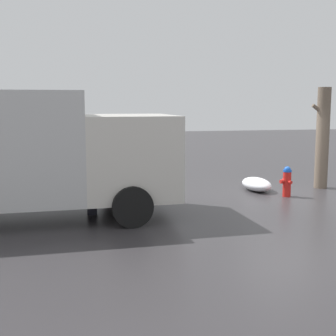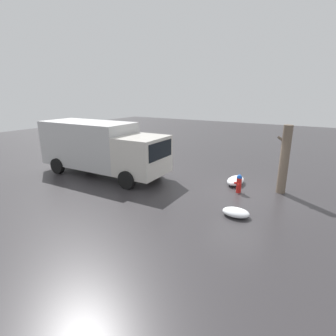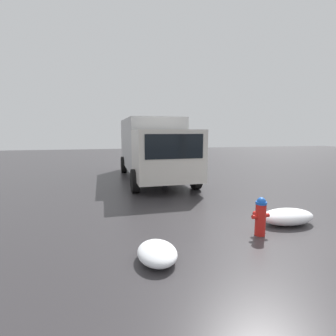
{
  "view_description": "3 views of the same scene",
  "coord_description": "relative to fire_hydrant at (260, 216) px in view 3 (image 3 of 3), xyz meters",
  "views": [
    {
      "loc": [
        6.15,
        12.16,
        2.69
      ],
      "look_at": [
        3.7,
        0.94,
        1.07
      ],
      "focal_mm": 50.0,
      "sensor_mm": 36.0,
      "label": 1
    },
    {
      "loc": [
        -3.19,
        11.53,
        4.49
      ],
      "look_at": [
        3.23,
        1.05,
        0.97
      ],
      "focal_mm": 28.0,
      "sensor_mm": 36.0,
      "label": 2
    },
    {
      "loc": [
        -5.05,
        3.28,
        2.34
      ],
      "look_at": [
        4.02,
        1.22,
        1.02
      ],
      "focal_mm": 28.0,
      "sensor_mm": 36.0,
      "label": 3
    }
  ],
  "objects": [
    {
      "name": "fire_hydrant",
      "position": [
        0.0,
        0.0,
        0.0
      ],
      "size": [
        0.34,
        0.44,
        0.88
      ],
      "rotation": [
        0.0,
        0.0,
        0.11
      ],
      "color": "red",
      "rests_on": "ground_plane"
    },
    {
      "name": "snow_pile_by_hydrant",
      "position": [
        -0.66,
        2.48,
        -0.3
      ],
      "size": [
        1.02,
        0.72,
        0.31
      ],
      "color": "white",
      "rests_on": "ground_plane"
    },
    {
      "name": "pedestrian",
      "position": [
        5.58,
        0.98,
        0.41
      ],
      "size": [
        0.34,
        0.34,
        1.57
      ],
      "rotation": [
        0.0,
        0.0,
        1.4
      ],
      "color": "#23232D",
      "rests_on": "ground_plane"
    },
    {
      "name": "snow_pile_curbside",
      "position": [
        0.47,
        -1.06,
        -0.25
      ],
      "size": [
        0.77,
        1.4,
        0.39
      ],
      "color": "white",
      "rests_on": "ground_plane"
    },
    {
      "name": "ground_plane",
      "position": [
        -0.0,
        -0.0,
        -0.45
      ],
      "size": [
        60.0,
        60.0,
        0.0
      ],
      "primitive_type": "plane",
      "color": "#333033"
    },
    {
      "name": "delivery_truck",
      "position": [
        7.6,
        1.18,
        1.15
      ],
      "size": [
        7.65,
        2.9,
        2.94
      ],
      "rotation": [
        0.0,
        0.0,
        1.6
      ],
      "color": "beige",
      "rests_on": "ground_plane"
    }
  ]
}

